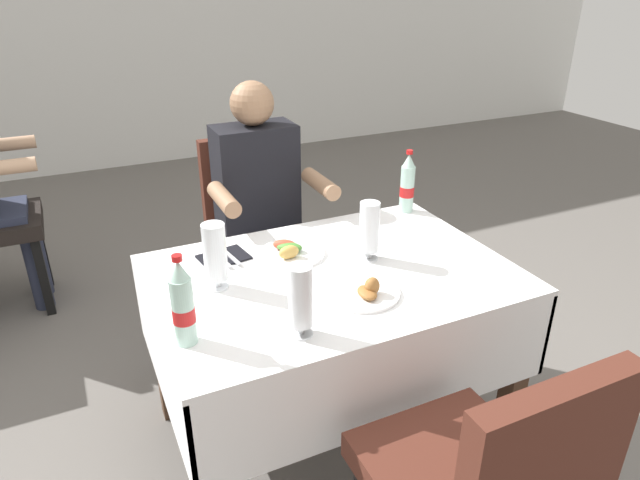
% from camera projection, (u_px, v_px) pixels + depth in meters
% --- Properties ---
extents(ground_plane, '(11.00, 11.00, 0.00)m').
position_uv_depth(ground_plane, '(319.00, 478.00, 2.05)').
color(ground_plane, '#66605B').
extents(main_dining_table, '(1.24, 0.86, 0.73)m').
position_uv_depth(main_dining_table, '(332.00, 312.00, 2.02)').
color(main_dining_table, white).
rests_on(main_dining_table, ground).
extents(chair_far_diner_seat, '(0.44, 0.50, 0.97)m').
position_uv_depth(chair_far_diner_seat, '(257.00, 229.00, 2.70)').
color(chair_far_diner_seat, '#4C2319').
rests_on(chair_far_diner_seat, ground).
extents(seated_diner_far, '(0.50, 0.46, 1.26)m').
position_uv_depth(seated_diner_far, '(261.00, 207.00, 2.54)').
color(seated_diner_far, '#282D42').
rests_on(seated_diner_far, ground).
extents(plate_near_camera, '(0.24, 0.24, 0.07)m').
position_uv_depth(plate_near_camera, '(364.00, 292.00, 1.81)').
color(plate_near_camera, white).
rests_on(plate_near_camera, main_dining_table).
extents(plate_far_diner, '(0.24, 0.24, 0.06)m').
position_uv_depth(plate_far_diner, '(290.00, 251.00, 2.06)').
color(plate_far_diner, white).
rests_on(plate_far_diner, main_dining_table).
extents(beer_glass_left, '(0.07, 0.07, 0.22)m').
position_uv_depth(beer_glass_left, '(369.00, 231.00, 1.99)').
color(beer_glass_left, white).
rests_on(beer_glass_left, main_dining_table).
extents(beer_glass_middle, '(0.07, 0.07, 0.22)m').
position_uv_depth(beer_glass_middle, '(300.00, 300.00, 1.57)').
color(beer_glass_middle, white).
rests_on(beer_glass_middle, main_dining_table).
extents(beer_glass_right, '(0.08, 0.08, 0.23)m').
position_uv_depth(beer_glass_right, '(215.00, 254.00, 1.80)').
color(beer_glass_right, white).
rests_on(beer_glass_right, main_dining_table).
extents(cola_bottle_primary, '(0.06, 0.06, 0.28)m').
position_uv_depth(cola_bottle_primary, '(183.00, 305.00, 1.53)').
color(cola_bottle_primary, silver).
rests_on(cola_bottle_primary, main_dining_table).
extents(cola_bottle_secondary, '(0.06, 0.06, 0.27)m').
position_uv_depth(cola_bottle_secondary, '(407.00, 185.00, 2.40)').
color(cola_bottle_secondary, silver).
rests_on(cola_bottle_secondary, main_dining_table).
extents(napkin_cutlery_set, '(0.19, 0.20, 0.01)m').
position_uv_depth(napkin_cutlery_set, '(224.00, 257.00, 2.04)').
color(napkin_cutlery_set, black).
rests_on(napkin_cutlery_set, main_dining_table).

